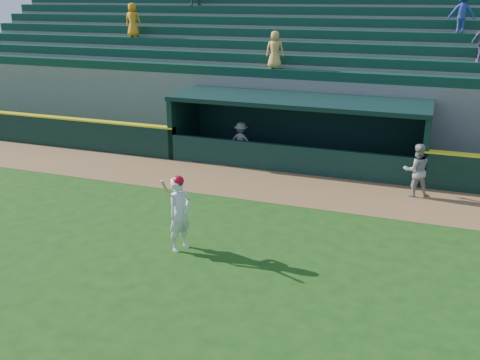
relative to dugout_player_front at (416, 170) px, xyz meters
The scene contains 9 objects.
ground 7.18m from the dugout_player_front, 128.16° to the right, with size 120.00×120.00×0.00m, color #1B4310.
warning_track 4.54m from the dugout_player_front, behind, with size 40.00×3.00×0.01m, color brown.
field_wall_left 16.68m from the dugout_player_front, behind, with size 15.50×0.30×1.20m, color black.
wall_stripe_left 16.68m from the dugout_player_front, behind, with size 15.50×0.32×0.06m, color yellow.
dugout_player_front is the anchor object (origin of this frame).
dugout_player_inside 6.74m from the dugout_player_front, 164.55° to the left, with size 0.95×0.54×1.46m, color gray.
dugout 5.04m from the dugout_player_front, 151.41° to the left, with size 9.40×2.80×2.46m.
stands 8.38m from the dugout_player_front, 122.08° to the left, with size 34.50×6.25×7.62m.
batter_at_plate 7.94m from the dugout_player_front, 131.61° to the right, with size 0.64×0.88×1.95m.
Camera 1 is at (4.70, -11.18, 6.04)m, focal length 40.00 mm.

